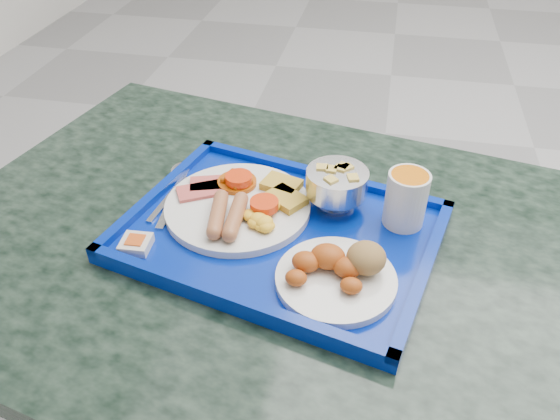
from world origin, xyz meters
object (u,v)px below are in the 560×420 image
at_px(fruit_bowl, 337,183).
at_px(juice_cup, 406,198).
at_px(table, 293,325).
at_px(bread_plate, 340,271).
at_px(main_plate, 241,205).
at_px(tray, 280,233).

distance_m(fruit_bowl, juice_cup, 0.11).
relative_size(fruit_bowl, juice_cup, 1.11).
relative_size(table, bread_plate, 7.72).
xyz_separation_m(main_plate, juice_cup, (0.26, 0.02, 0.04)).
distance_m(table, fruit_bowl, 0.27).
distance_m(main_plate, fruit_bowl, 0.16).
relative_size(tray, bread_plate, 3.18).
height_order(tray, juice_cup, juice_cup).
relative_size(main_plate, fruit_bowl, 2.37).
bearing_deg(main_plate, juice_cup, 4.93).
bearing_deg(tray, bread_plate, -41.30).
relative_size(table, fruit_bowl, 13.07).
xyz_separation_m(table, tray, (-0.03, 0.01, 0.20)).
bearing_deg(main_plate, bread_plate, -36.01).
relative_size(table, tray, 2.43).
bearing_deg(bread_plate, table, 134.71).
height_order(main_plate, fruit_bowl, fruit_bowl).
distance_m(tray, juice_cup, 0.20).
xyz_separation_m(tray, main_plate, (-0.07, 0.04, 0.02)).
bearing_deg(bread_plate, fruit_bowl, 98.45).
bearing_deg(table, fruit_bowl, 61.25).
distance_m(table, tray, 0.20).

